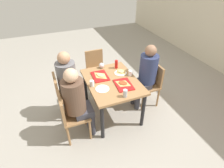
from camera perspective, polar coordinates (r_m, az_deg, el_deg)
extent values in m
cube|color=#9E998E|center=(3.51, 0.00, -8.88)|extent=(10.00, 10.00, 0.02)
cube|color=#9E7247|center=(3.06, 0.00, 0.80)|extent=(1.11, 0.84, 0.04)
cylinder|color=black|center=(3.57, -8.35, -1.08)|extent=(0.06, 0.06, 0.68)
cylinder|color=black|center=(2.85, -3.09, -12.05)|extent=(0.06, 0.06, 0.68)
cylinder|color=black|center=(3.76, 2.29, 1.33)|extent=(0.06, 0.06, 0.68)
cylinder|color=black|center=(3.08, 9.81, -8.23)|extent=(0.06, 0.06, 0.68)
cube|color=#9E7247|center=(3.31, -13.52, -3.32)|extent=(0.40, 0.40, 0.03)
cube|color=#9E7247|center=(3.17, -17.21, -0.97)|extent=(0.38, 0.04, 0.40)
cylinder|color=#9E7247|center=(3.59, -10.90, -3.91)|extent=(0.04, 0.04, 0.41)
cylinder|color=#9E7247|center=(3.33, -9.59, -7.35)|extent=(0.04, 0.04, 0.41)
cylinder|color=#9E7247|center=(3.57, -16.22, -5.11)|extent=(0.04, 0.04, 0.41)
cylinder|color=#9E7247|center=(3.31, -15.35, -8.67)|extent=(0.04, 0.04, 0.41)
cube|color=#9E7247|center=(2.89, -11.46, -9.71)|extent=(0.40, 0.40, 0.03)
cube|color=#9E7247|center=(2.73, -15.67, -7.35)|extent=(0.38, 0.04, 0.40)
cylinder|color=#9E7247|center=(3.18, -8.64, -9.80)|extent=(0.04, 0.04, 0.41)
cylinder|color=#9E7247|center=(2.95, -6.91, -14.17)|extent=(0.04, 0.04, 0.41)
cylinder|color=#9E7247|center=(3.15, -14.72, -11.22)|extent=(0.04, 0.04, 0.41)
cylinder|color=#9E7247|center=(2.92, -13.56, -15.78)|extent=(0.04, 0.04, 0.41)
cube|color=#9E7247|center=(3.50, 11.00, -0.50)|extent=(0.40, 0.40, 0.03)
cube|color=#9E7247|center=(3.48, 13.92, 3.03)|extent=(0.38, 0.04, 0.40)
cylinder|color=#9E7247|center=(3.45, 9.63, -5.63)|extent=(0.04, 0.04, 0.41)
cylinder|color=#9E7247|center=(3.67, 7.00, -2.45)|extent=(0.04, 0.04, 0.41)
cylinder|color=#9E7247|center=(3.61, 14.31, -4.22)|extent=(0.04, 0.04, 0.41)
cylinder|color=#9E7247|center=(3.82, 11.51, -1.27)|extent=(0.04, 0.04, 0.41)
cube|color=#9E7247|center=(3.89, -4.71, 3.99)|extent=(0.40, 0.40, 0.03)
cube|color=#9E7247|center=(3.94, -5.67, 7.92)|extent=(0.04, 0.38, 0.40)
cylinder|color=#9E7247|center=(3.92, -1.43, 0.52)|extent=(0.04, 0.04, 0.41)
cylinder|color=#9E7247|center=(3.84, -6.18, -0.55)|extent=(0.04, 0.04, 0.41)
cylinder|color=#9E7247|center=(4.19, -3.07, 2.97)|extent=(0.04, 0.04, 0.41)
cylinder|color=#9E7247|center=(4.11, -7.55, 2.01)|extent=(0.04, 0.04, 0.41)
cylinder|color=#383842|center=(3.52, -9.65, -4.37)|extent=(0.10, 0.10, 0.44)
cylinder|color=#383842|center=(3.40, -9.00, -5.97)|extent=(0.10, 0.10, 0.44)
cube|color=#383842|center=(3.28, -11.46, -1.93)|extent=(0.32, 0.28, 0.10)
cylinder|color=slate|center=(3.10, -14.09, 2.22)|extent=(0.32, 0.32, 0.52)
sphere|color=tan|center=(2.93, -15.06, 7.98)|extent=(0.20, 0.20, 0.20)
cylinder|color=#383842|center=(3.11, -7.16, -10.43)|extent=(0.10, 0.10, 0.44)
cylinder|color=#383842|center=(3.00, -6.30, -12.47)|extent=(0.10, 0.10, 0.44)
cube|color=#383842|center=(2.85, -9.05, -8.18)|extent=(0.32, 0.28, 0.10)
cylinder|color=brown|center=(2.64, -11.96, -3.81)|extent=(0.32, 0.32, 0.52)
sphere|color=#DBAD89|center=(2.44, -12.94, 2.60)|extent=(0.20, 0.20, 0.20)
cylinder|color=#383842|center=(3.47, 8.06, -4.81)|extent=(0.10, 0.10, 0.44)
cylinder|color=#383842|center=(3.58, 6.84, -3.30)|extent=(0.10, 0.10, 0.44)
cube|color=#383842|center=(3.41, 9.26, -0.09)|extent=(0.32, 0.28, 0.10)
cylinder|color=navy|center=(3.29, 11.42, 4.74)|extent=(0.32, 0.32, 0.52)
sphere|color=#8C664C|center=(3.14, 12.16, 10.26)|extent=(0.20, 0.20, 0.20)
cube|color=red|center=(3.16, -3.80, 2.50)|extent=(0.37, 0.27, 0.02)
cube|color=red|center=(2.94, 3.69, -0.21)|extent=(0.38, 0.29, 0.02)
cylinder|color=white|center=(3.25, 2.69, 3.54)|extent=(0.22, 0.22, 0.01)
cylinder|color=white|center=(2.85, -3.07, -1.52)|extent=(0.22, 0.22, 0.01)
pyramid|color=#DBAD60|center=(3.15, -3.68, 2.76)|extent=(0.27, 0.23, 0.01)
ellipsoid|color=#D8C67F|center=(3.15, -3.69, 2.91)|extent=(0.19, 0.16, 0.01)
pyramid|color=#DBAD60|center=(2.95, 3.48, 0.24)|extent=(0.25, 0.25, 0.01)
ellipsoid|color=#B74723|center=(2.94, 3.49, 0.40)|extent=(0.18, 0.17, 0.01)
pyramid|color=#DBAD60|center=(3.27, 2.90, 3.98)|extent=(0.19, 0.19, 0.01)
ellipsoid|color=#D8C67F|center=(3.27, 2.90, 4.13)|extent=(0.13, 0.13, 0.01)
cylinder|color=white|center=(3.17, 5.82, 3.46)|extent=(0.07, 0.07, 0.10)
cylinder|color=white|center=(2.91, -6.35, 0.18)|extent=(0.07, 0.07, 0.10)
cylinder|color=#B7BCC6|center=(2.67, 4.20, -2.95)|extent=(0.07, 0.07, 0.12)
cylinder|color=red|center=(3.37, 1.37, 6.25)|extent=(0.06, 0.06, 0.16)
sphere|color=silver|center=(3.39, -3.32, 5.87)|extent=(0.10, 0.10, 0.10)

